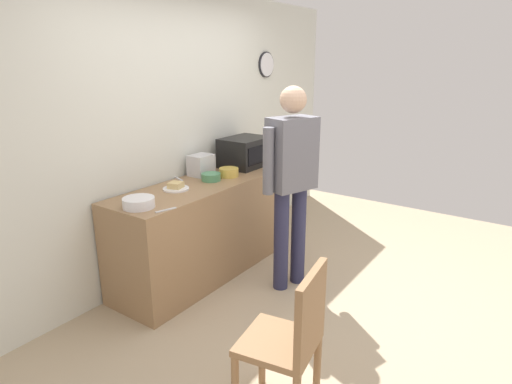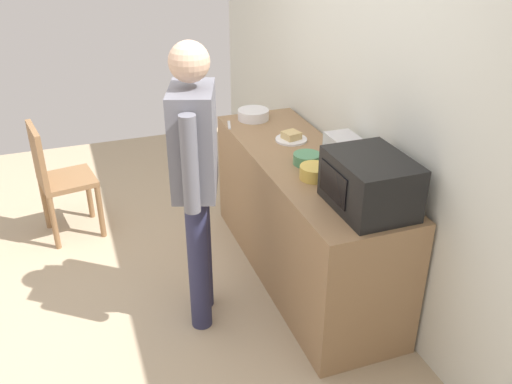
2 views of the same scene
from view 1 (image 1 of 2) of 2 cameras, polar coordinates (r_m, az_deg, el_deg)
ground_plane at (r=3.74m, az=8.54°, el=-14.97°), size 6.00×6.00×0.00m
back_wall at (r=4.18m, az=-10.76°, el=7.54°), size 5.40×0.13×2.60m
kitchen_counter at (r=4.15m, az=-6.40°, el=-4.59°), size 1.97×0.62×0.89m
microwave at (r=4.54m, az=-1.41°, el=5.28°), size 0.50×0.39×0.30m
sandwich_plate at (r=3.80m, az=-10.47°, el=0.63°), size 0.23×0.23×0.07m
salad_bowl at (r=4.16m, az=-3.59°, el=2.60°), size 0.19×0.19×0.08m
cereal_bowl at (r=3.40m, az=-15.15°, el=-1.35°), size 0.24×0.24×0.08m
mixing_bowl at (r=4.03m, az=-5.92°, el=1.98°), size 0.18×0.18×0.07m
toaster at (r=4.21m, az=-7.23°, el=3.52°), size 0.22×0.18×0.20m
fork_utensil at (r=4.13m, az=-10.16°, el=1.74°), size 0.08×0.17×0.01m
spoon_utensil at (r=3.29m, az=-11.75°, el=-2.33°), size 0.17×0.06×0.01m
person_standing at (r=3.69m, az=4.67°, el=2.38°), size 0.56×0.36×1.77m
wooden_chair at (r=2.49m, az=4.64°, el=-18.58°), size 0.46×0.46×0.94m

